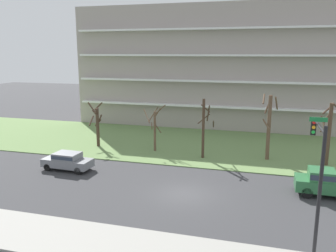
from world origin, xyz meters
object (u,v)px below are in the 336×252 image
tree_far_left (97,124)px  sedan_gray_near_left (67,160)px  pickup_green_center_left (331,183)px  tree_center (204,127)px  traffic_signal_mast (318,164)px  tree_right (269,125)px  tree_far_right (329,132)px  tree_left (155,127)px

tree_far_left → sedan_gray_near_left: tree_far_left is taller
sedan_gray_near_left → pickup_green_center_left: (21.50, 0.00, 0.14)m
tree_center → traffic_signal_mast: traffic_signal_mast is taller
tree_far_left → tree_right: 18.08m
tree_far_left → tree_center: 12.11m
tree_center → pickup_green_center_left: tree_center is taller
tree_far_left → tree_right: bearing=-0.1°
tree_right → tree_far_right: tree_right is taller
tree_center → tree_far_right: bearing=3.9°
tree_far_left → pickup_green_center_left: (22.50, -7.82, -1.51)m
tree_far_left → tree_far_right: tree_far_right is taller
tree_right → sedan_gray_near_left: bearing=-155.5°
tree_far_left → traffic_signal_mast: traffic_signal_mast is taller
tree_far_left → tree_right: (18.06, -0.03, 0.95)m
tree_far_left → tree_far_right: 23.29m
tree_far_right → pickup_green_center_left: tree_far_right is taller
tree_far_left → pickup_green_center_left: bearing=-19.2°
sedan_gray_near_left → traffic_signal_mast: 21.16m
tree_center → tree_left: bearing=168.4°
tree_far_right → traffic_signal_mast: traffic_signal_mast is taller
sedan_gray_near_left → pickup_green_center_left: pickup_green_center_left is taller
tree_far_left → tree_center: (12.04, -1.14, 0.65)m
tree_far_left → tree_left: 6.64m
tree_far_right → traffic_signal_mast: 15.53m
traffic_signal_mast → pickup_green_center_left: bearing=74.3°
tree_right → traffic_signal_mast: size_ratio=0.92×
tree_right → pickup_green_center_left: (4.44, -7.79, -2.46)m
tree_left → tree_center: (5.40, -1.11, 0.55)m
tree_left → sedan_gray_near_left: 9.77m
tree_far_left → pickup_green_center_left: tree_far_left is taller
tree_left → sedan_gray_near_left: tree_left is taller
tree_left → tree_right: bearing=0.0°
pickup_green_center_left → tree_left: bearing=-25.8°
tree_right → pickup_green_center_left: bearing=-60.3°
tree_right → tree_far_left: bearing=179.9°
tree_far_right → tree_center: bearing=-176.1°
pickup_green_center_left → tree_center: bearing=-32.2°
tree_center → traffic_signal_mast: bearing=-60.1°
tree_far_right → tree_right: bearing=176.3°
tree_far_right → tree_left: bearing=178.8°
tree_far_left → tree_left: size_ratio=1.01×
tree_far_right → sedan_gray_near_left: tree_far_right is taller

